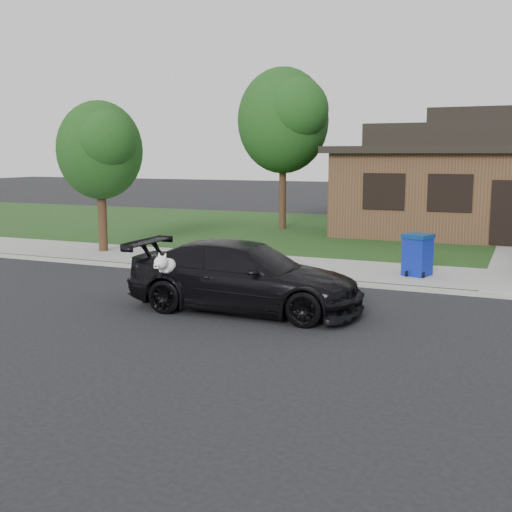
% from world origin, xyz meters
% --- Properties ---
extents(ground, '(120.00, 120.00, 0.00)m').
position_xyz_m(ground, '(0.00, 0.00, 0.00)').
color(ground, black).
rests_on(ground, ground).
extents(sidewalk, '(60.00, 3.00, 0.12)m').
position_xyz_m(sidewalk, '(0.00, 5.00, 0.06)').
color(sidewalk, gray).
rests_on(sidewalk, ground).
extents(curb, '(60.00, 0.12, 0.12)m').
position_xyz_m(curb, '(0.00, 3.50, 0.06)').
color(curb, gray).
rests_on(curb, ground).
extents(lawn, '(60.00, 13.00, 0.13)m').
position_xyz_m(lawn, '(0.00, 13.00, 0.07)').
color(lawn, '#193814').
rests_on(lawn, ground).
extents(sedan, '(4.81, 2.30, 1.38)m').
position_xyz_m(sedan, '(-0.47, 0.32, 0.69)').
color(sedan, black).
rests_on(sedan, ground).
extents(recycling_bin, '(0.79, 0.79, 1.03)m').
position_xyz_m(recycling_bin, '(2.19, 4.86, 0.64)').
color(recycling_bin, navy).
rests_on(recycling_bin, sidewalk).
extents(house, '(12.60, 8.60, 4.65)m').
position_xyz_m(house, '(4.00, 15.00, 2.13)').
color(house, '#422B1C').
rests_on(house, ground).
extents(tree_0, '(3.78, 3.60, 6.34)m').
position_xyz_m(tree_0, '(-4.34, 12.88, 4.48)').
color(tree_0, '#332114').
rests_on(tree_0, ground).
extents(tree_2, '(2.73, 2.60, 4.59)m').
position_xyz_m(tree_2, '(-7.38, 5.11, 3.27)').
color(tree_2, '#332114').
rests_on(tree_2, ground).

